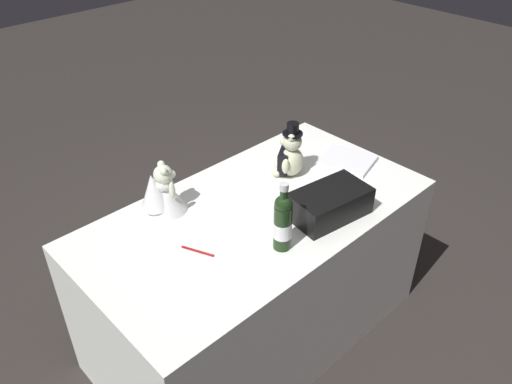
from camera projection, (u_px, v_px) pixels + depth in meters
name	position (u px, v px, depth m)	size (l,w,h in m)	color
ground_plane	(256.00, 328.00, 2.66)	(12.00, 12.00, 0.00)	#2D2826
reception_table	(256.00, 275.00, 2.44)	(1.56, 0.83, 0.76)	white
teddy_bear_groom	(289.00, 156.00, 2.41)	(0.15, 0.15, 0.27)	beige
teddy_bear_bride	(162.00, 192.00, 2.18)	(0.23, 0.20, 0.23)	white
champagne_bottle	(283.00, 221.00, 1.96)	(0.07, 0.07, 0.30)	black
signing_pen	(196.00, 251.00, 2.01)	(0.07, 0.14, 0.01)	maroon
gift_case_black	(330.00, 203.00, 2.17)	(0.36, 0.24, 0.12)	black
guestbook	(347.00, 160.00, 2.55)	(0.21, 0.25, 0.02)	white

